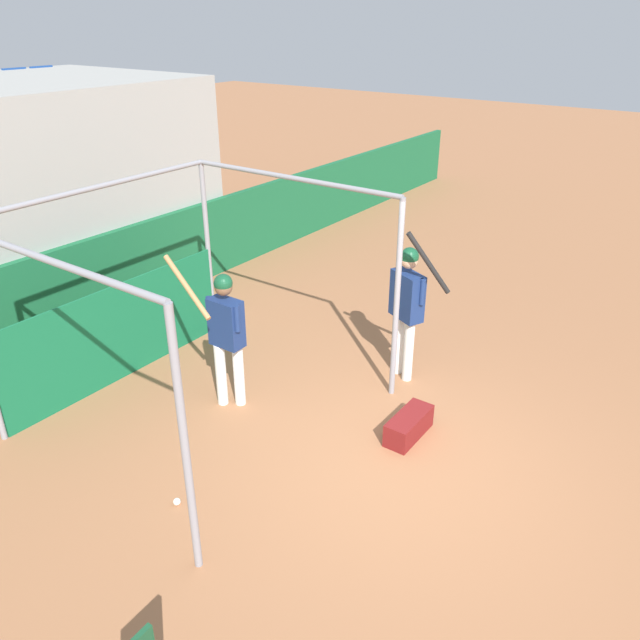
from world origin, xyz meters
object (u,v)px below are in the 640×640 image
(player_batter, at_px, (225,329))
(player_waiting, at_px, (407,301))
(baseball, at_px, (177,502))
(equipment_bag, at_px, (409,425))

(player_batter, relative_size, player_waiting, 0.90)
(baseball, bearing_deg, player_batter, 25.96)
(player_batter, height_order, equipment_bag, player_batter)
(baseball, bearing_deg, player_waiting, -10.30)
(player_batter, relative_size, baseball, 25.81)
(player_batter, bearing_deg, equipment_bag, -162.28)
(player_waiting, height_order, baseball, player_waiting)
(equipment_bag, bearing_deg, baseball, 150.40)
(player_batter, bearing_deg, player_waiting, -128.50)
(equipment_bag, bearing_deg, player_batter, 108.29)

